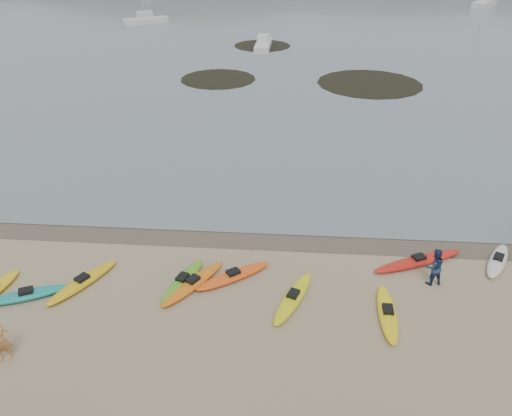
{
  "coord_description": "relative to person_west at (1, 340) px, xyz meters",
  "views": [
    {
      "loc": [
        1.59,
        -20.82,
        13.57
      ],
      "look_at": [
        0.0,
        0.0,
        1.5
      ],
      "focal_mm": 35.0,
      "sensor_mm": 36.0,
      "label": 1
    }
  ],
  "objects": [
    {
      "name": "far_hills",
      "position": [
        47.62,
        202.79,
        -16.85
      ],
      "size": [
        550.0,
        135.0,
        80.0
      ],
      "color": "#384235",
      "rests_on": "ground"
    },
    {
      "name": "person_east",
      "position": [
        16.06,
        5.53,
        -0.06
      ],
      "size": [
        0.95,
        0.81,
        1.73
      ],
      "primitive_type": "imported",
      "rotation": [
        0.0,
        0.0,
        3.34
      ],
      "color": "navy",
      "rests_on": "ground"
    },
    {
      "name": "ground",
      "position": [
        8.24,
        8.82,
        -0.92
      ],
      "size": [
        600.0,
        600.0,
        0.0
      ],
      "primitive_type": "plane",
      "color": "tan",
      "rests_on": "ground"
    },
    {
      "name": "kelp_mats",
      "position": [
        10.41,
        39.87,
        -0.9
      ],
      "size": [
        23.34,
        24.26,
        0.04
      ],
      "color": "black",
      "rests_on": "water"
    },
    {
      "name": "wet_sand",
      "position": [
        8.24,
        8.52,
        -0.92
      ],
      "size": [
        60.0,
        60.0,
        0.0
      ],
      "primitive_type": "plane",
      "color": "brown",
      "rests_on": "ground"
    },
    {
      "name": "kayaks",
      "position": [
        7.85,
        4.7,
        -0.75
      ],
      "size": [
        23.5,
        7.19,
        0.34
      ],
      "color": "yellow",
      "rests_on": "ground"
    },
    {
      "name": "person_west",
      "position": [
        0.0,
        0.0,
        0.0
      ],
      "size": [
        0.78,
        0.64,
        1.85
      ],
      "primitive_type": "imported",
      "rotation": [
        0.0,
        0.0,
        0.34
      ],
      "color": "tan",
      "rests_on": "ground"
    }
  ]
}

